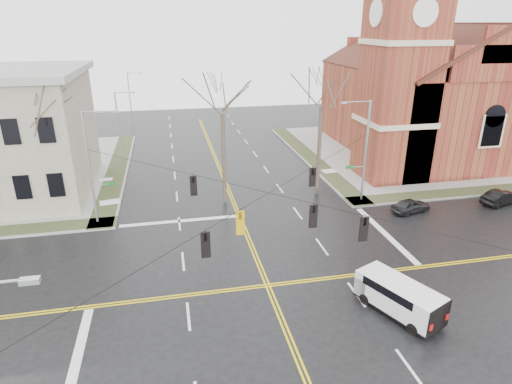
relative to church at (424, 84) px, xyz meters
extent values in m
plane|color=black|center=(-24.76, -24.78, -8.43)|extent=(120.00, 120.00, 0.00)
cube|color=gray|center=(0.24, 0.22, -8.36)|extent=(30.00, 30.00, 0.15)
cube|color=#2F391F|center=(-13.56, 0.22, -8.28)|extent=(2.00, 30.00, 0.02)
cube|color=#2F391F|center=(0.24, -13.58, -8.28)|extent=(30.00, 2.00, 0.02)
cube|color=#2F391F|center=(-35.96, 0.22, -8.28)|extent=(2.00, 30.00, 0.02)
cube|color=gold|center=(-24.88, -24.78, -8.43)|extent=(0.12, 100.00, 0.01)
cube|color=gold|center=(-24.64, -24.78, -8.43)|extent=(0.12, 100.00, 0.01)
cube|color=gold|center=(-24.76, -24.90, -8.43)|extent=(100.00, 0.12, 0.01)
cube|color=gold|center=(-24.76, -24.66, -8.43)|extent=(100.00, 0.12, 0.01)
cube|color=silver|center=(-29.76, -14.28, -8.43)|extent=(9.50, 0.50, 0.01)
cube|color=silver|center=(-35.26, -29.78, -8.43)|extent=(0.50, 9.50, 0.01)
cube|color=silver|center=(-14.26, -19.78, -8.43)|extent=(0.50, 9.50, 0.01)
cube|color=maroon|center=(-7.76, -7.78, 1.57)|extent=(6.00, 6.00, 20.00)
cylinder|color=silver|center=(-7.76, -10.83, 7.57)|extent=(2.40, 0.15, 2.40)
cylinder|color=silver|center=(-10.81, -7.78, 7.57)|extent=(0.15, 2.40, 2.40)
cube|color=maroon|center=(1.24, 1.22, -3.43)|extent=(18.00, 24.00, 10.00)
cube|color=maroon|center=(-7.96, -4.78, -6.23)|extent=(2.00, 5.00, 4.40)
cylinder|color=gray|center=(-13.26, -13.28, -3.78)|extent=(0.20, 0.20, 9.00)
cylinder|color=gray|center=(-13.86, -13.28, -5.13)|extent=(1.20, 0.06, 0.06)
cube|color=#0F5B1E|center=(-14.56, -13.28, -5.13)|extent=(0.90, 0.04, 0.25)
cylinder|color=gray|center=(-14.46, -13.28, 0.62)|extent=(2.40, 0.08, 0.08)
cube|color=gray|center=(-15.66, -13.28, 0.57)|extent=(0.50, 0.22, 0.15)
cylinder|color=gray|center=(-36.26, -13.28, -3.78)|extent=(0.20, 0.20, 9.00)
cylinder|color=gray|center=(-35.66, -13.28, -5.13)|extent=(1.20, 0.06, 0.06)
cube|color=#0F5B1E|center=(-34.96, -13.28, -5.13)|extent=(0.90, 0.04, 0.25)
cylinder|color=gray|center=(-35.06, -13.28, 0.62)|extent=(2.40, 0.08, 0.08)
cube|color=gray|center=(-33.86, -13.28, 0.57)|extent=(0.50, 0.22, 0.15)
cube|color=gray|center=(-33.86, -36.28, 0.57)|extent=(0.50, 0.22, 0.15)
cylinder|color=black|center=(-24.76, -24.78, -2.23)|extent=(23.02, 23.02, 0.03)
cylinder|color=black|center=(-24.76, -24.78, -2.23)|extent=(23.02, 23.02, 0.03)
imported|color=black|center=(-28.76, -28.78, -2.98)|extent=(0.21, 0.26, 1.30)
imported|color=black|center=(-20.76, -20.78, -2.98)|extent=(0.21, 0.26, 1.30)
imported|color=#CA960B|center=(-26.76, -26.78, -2.98)|extent=(0.21, 0.26, 1.30)
imported|color=black|center=(-28.76, -20.78, -2.98)|extent=(0.21, 0.26, 1.30)
imported|color=black|center=(-20.76, -28.78, -2.98)|extent=(0.21, 0.26, 1.30)
imported|color=black|center=(-22.76, -26.78, -2.98)|extent=(0.21, 0.26, 1.30)
cylinder|color=gray|center=(-35.56, 3.22, -4.33)|extent=(0.16, 0.16, 8.00)
cylinder|color=gray|center=(-34.56, 3.22, -0.43)|extent=(2.00, 0.07, 0.07)
cube|color=gray|center=(-33.56, 3.22, -0.48)|extent=(0.45, 0.20, 0.13)
cylinder|color=gray|center=(-35.56, 23.22, -4.33)|extent=(0.16, 0.16, 8.00)
cylinder|color=gray|center=(-34.56, 23.22, -0.43)|extent=(2.00, 0.07, 0.07)
cube|color=gray|center=(-33.56, 23.22, -0.48)|extent=(0.45, 0.20, 0.13)
cube|color=white|center=(-18.25, -28.85, -7.34)|extent=(3.70, 5.20, 1.56)
cube|color=white|center=(-19.08, -27.01, -7.56)|extent=(2.05, 1.52, 1.10)
cube|color=black|center=(-19.21, -26.72, -7.06)|extent=(1.59, 0.80, 0.73)
cube|color=black|center=(-18.32, -28.68, -6.83)|extent=(3.08, 3.78, 0.50)
cube|color=#B70C0A|center=(-17.89, -31.40, -7.52)|extent=(0.23, 0.15, 0.31)
cube|color=#B70C0A|center=(-16.58, -30.81, -7.52)|extent=(0.23, 0.15, 0.31)
cube|color=black|center=(-18.25, -28.85, -8.13)|extent=(3.76, 5.26, 0.09)
cylinder|color=black|center=(-19.68, -27.74, -8.10)|extent=(0.49, 0.70, 0.66)
cylinder|color=black|center=(-18.14, -27.04, -8.10)|extent=(0.49, 0.70, 0.66)
cylinder|color=black|center=(-18.36, -30.66, -8.10)|extent=(0.49, 0.70, 0.66)
cylinder|color=black|center=(-16.82, -29.97, -8.10)|extent=(0.49, 0.70, 0.66)
imported|color=black|center=(-10.22, -16.50, -7.84)|extent=(3.74, 2.16, 1.20)
imported|color=black|center=(-1.37, -16.55, -7.79)|extent=(4.14, 2.34, 1.29)
cylinder|color=#3E3027|center=(-39.87, -11.09, -4.46)|extent=(0.36, 0.36, 7.65)
cylinder|color=#3E3027|center=(-25.51, -11.03, -4.32)|extent=(0.36, 0.36, 7.92)
cylinder|color=#3E3027|center=(-16.68, -10.84, -4.18)|extent=(0.36, 0.36, 8.21)
camera|label=1|loc=(-30.08, -46.65, 6.75)|focal=30.00mm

